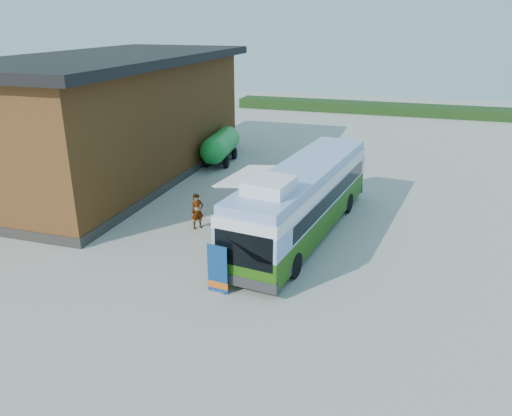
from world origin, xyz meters
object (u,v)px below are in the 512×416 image
(banner, at_px, (218,274))
(person_a, at_px, (197,211))
(bus, at_px, (303,198))
(person_b, at_px, (235,212))
(slurry_tanker, at_px, (221,145))
(picnic_table, at_px, (243,217))

(banner, relative_size, person_a, 1.10)
(bus, height_order, person_b, bus)
(person_b, height_order, slurry_tanker, slurry_tanker)
(banner, distance_m, picnic_table, 5.85)
(bus, relative_size, banner, 6.59)
(bus, xyz_separation_m, person_a, (-4.93, -0.79, -0.95))
(picnic_table, xyz_separation_m, person_b, (-0.43, 0.13, 0.19))
(person_a, bearing_deg, slurry_tanker, 59.61)
(picnic_table, distance_m, slurry_tanker, 11.97)
(picnic_table, bearing_deg, person_b, 138.58)
(picnic_table, bearing_deg, bus, -17.49)
(banner, bearing_deg, person_a, 128.32)
(bus, relative_size, person_a, 7.27)
(banner, relative_size, slurry_tanker, 0.33)
(bus, distance_m, banner, 6.45)
(bus, relative_size, picnic_table, 6.54)
(banner, height_order, person_a, banner)
(person_a, distance_m, person_b, 1.80)
(banner, xyz_separation_m, person_a, (-3.16, 5.33, 0.08))
(picnic_table, relative_size, person_a, 1.11)
(banner, distance_m, person_b, 6.06)
(person_a, bearing_deg, picnic_table, -34.83)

